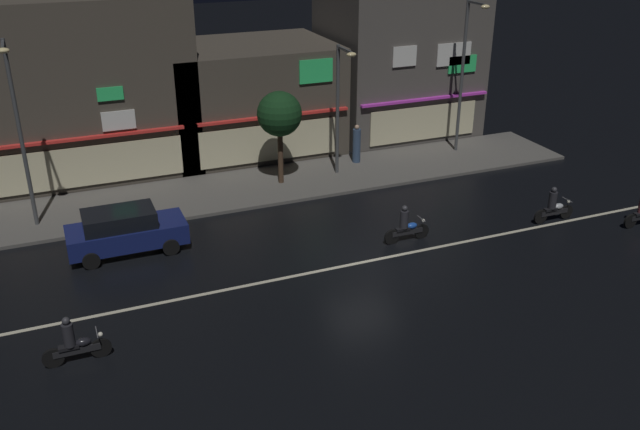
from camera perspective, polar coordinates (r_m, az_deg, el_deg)
ground_plane at (r=25.14m, az=3.50°, el=-3.94°), size 140.00×140.00×0.00m
lane_divider_stripe at (r=25.14m, az=3.50°, el=-3.92°), size 27.02×0.16×0.01m
sidewalk_far at (r=32.03m, az=-2.87°, el=2.71°), size 28.44×4.47×0.14m
storefront_left_block at (r=38.86m, az=6.49°, el=12.73°), size 7.75×6.25×8.21m
storefront_center_block at (r=35.01m, az=-19.99°, el=10.15°), size 10.69×7.73×8.26m
storefront_right_block at (r=36.14m, az=-5.93°, el=9.61°), size 8.57×6.63×5.46m
streetlamp_west at (r=28.29m, az=-23.68°, el=7.07°), size 0.44×1.64×7.34m
streetlamp_mid at (r=31.66m, az=1.65°, el=9.54°), size 0.44×1.64×6.03m
streetlamp_east at (r=35.37m, az=11.90°, el=11.97°), size 0.44×1.64×7.56m
pedestrian_on_sidewalk at (r=34.11m, az=3.04°, el=5.80°), size 0.39×0.39×1.90m
street_tree at (r=30.82m, az=-3.36°, el=8.27°), size 2.01×2.01×4.25m
parked_car_near_kerb at (r=26.50m, az=-15.81°, el=-1.22°), size 4.30×1.98×1.67m
motorcycle_following at (r=20.91m, az=-19.67°, el=-9.96°), size 1.90×0.60×1.52m
motorcycle_opposite_lane at (r=26.54m, az=7.11°, el=-0.94°), size 1.90×0.60×1.52m
motorcycle_trailing_far at (r=29.57m, az=18.72°, el=0.64°), size 1.90×0.60×1.52m
traffic_cone at (r=28.21m, az=-12.80°, el=-0.59°), size 0.36×0.36×0.55m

